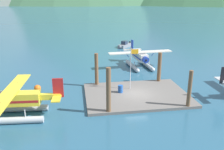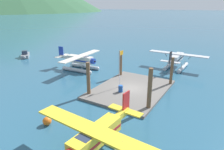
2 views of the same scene
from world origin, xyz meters
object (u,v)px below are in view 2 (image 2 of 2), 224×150
object	(u,v)px
flagpole	(120,64)
boat_grey_open_north	(25,55)
seaplane_cream_bow_right	(80,61)
seaplane_silver_stbd_aft	(177,60)
seaplane_yellow_port_aft	(96,140)
fuel_drum	(121,89)
mooring_buoy	(47,121)

from	to	relation	value
flagpole	boat_grey_open_north	world-z (taller)	flagpole
seaplane_cream_bow_right	seaplane_silver_stbd_aft	distance (m)	17.37
seaplane_yellow_port_aft	seaplane_silver_stbd_aft	distance (m)	26.24
flagpole	fuel_drum	bearing A→B (deg)	-148.11
seaplane_cream_bow_right	seaplane_yellow_port_aft	distance (m)	22.11
fuel_drum	seaplane_silver_stbd_aft	size ratio (longest dim) A/B	0.08
flagpole	mooring_buoy	distance (m)	11.92
fuel_drum	seaplane_yellow_port_aft	distance (m)	11.73
fuel_drum	mooring_buoy	size ratio (longest dim) A/B	1.06
seaplane_yellow_port_aft	boat_grey_open_north	distance (m)	36.08
flagpole	seaplane_yellow_port_aft	bearing A→B (deg)	-158.52
fuel_drum	seaplane_yellow_port_aft	xyz separation A→B (m)	(-11.00, -3.98, 0.84)
seaplane_cream_bow_right	boat_grey_open_north	size ratio (longest dim) A/B	2.52
seaplane_yellow_port_aft	mooring_buoy	bearing A→B (deg)	80.13
fuel_drum	mooring_buoy	world-z (taller)	fuel_drum
fuel_drum	seaplane_silver_stbd_aft	bearing A→B (deg)	-11.95
fuel_drum	boat_grey_open_north	size ratio (longest dim) A/B	0.21
seaplane_yellow_port_aft	seaplane_silver_stbd_aft	size ratio (longest dim) A/B	1.00
seaplane_silver_stbd_aft	boat_grey_open_north	xyz separation A→B (m)	(-8.98, 30.92, -1.09)
boat_grey_open_north	seaplane_cream_bow_right	bearing A→B (deg)	-93.38
seaplane_yellow_port_aft	seaplane_silver_stbd_aft	world-z (taller)	same
mooring_buoy	seaplane_yellow_port_aft	world-z (taller)	seaplane_yellow_port_aft
flagpole	boat_grey_open_north	size ratio (longest dim) A/B	1.23
seaplane_silver_stbd_aft	boat_grey_open_north	size ratio (longest dim) A/B	2.51
seaplane_silver_stbd_aft	boat_grey_open_north	world-z (taller)	seaplane_silver_stbd_aft
flagpole	boat_grey_open_north	distance (m)	27.33
fuel_drum	mooring_buoy	distance (m)	10.19
flagpole	seaplane_cream_bow_right	distance (m)	10.90
mooring_buoy	seaplane_cream_bow_right	size ratio (longest dim) A/B	0.08
seaplane_cream_bow_right	seaplane_yellow_port_aft	xyz separation A→B (m)	(-16.27, -14.98, 0.00)
mooring_buoy	seaplane_silver_stbd_aft	size ratio (longest dim) A/B	0.08
fuel_drum	seaplane_yellow_port_aft	size ratio (longest dim) A/B	0.08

